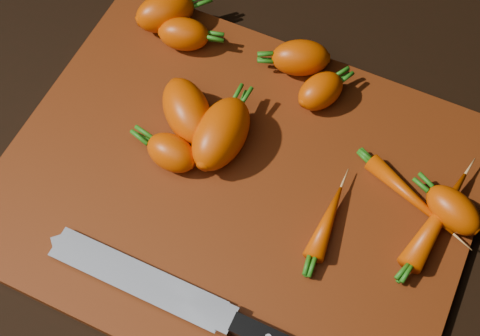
% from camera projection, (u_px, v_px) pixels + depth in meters
% --- Properties ---
extents(ground, '(2.00, 2.00, 0.01)m').
position_uv_depth(ground, '(236.00, 190.00, 0.74)').
color(ground, black).
extents(cutting_board, '(0.50, 0.40, 0.01)m').
position_uv_depth(cutting_board, '(236.00, 186.00, 0.73)').
color(cutting_board, '#6C290B').
rests_on(cutting_board, ground).
extents(carrot_0, '(0.08, 0.09, 0.05)m').
position_uv_depth(carrot_0, '(165.00, 12.00, 0.81)').
color(carrot_0, '#DA4700').
rests_on(carrot_0, cutting_board).
extents(carrot_1, '(0.06, 0.05, 0.04)m').
position_uv_depth(carrot_1, '(171.00, 153.00, 0.72)').
color(carrot_1, '#DA4700').
rests_on(carrot_1, cutting_board).
extents(carrot_2, '(0.10, 0.10, 0.05)m').
position_uv_depth(carrot_2, '(187.00, 111.00, 0.74)').
color(carrot_2, '#DA4700').
rests_on(carrot_2, cutting_board).
extents(carrot_3, '(0.05, 0.09, 0.05)m').
position_uv_depth(carrot_3, '(221.00, 134.00, 0.72)').
color(carrot_3, '#DA4700').
rests_on(carrot_3, cutting_board).
extents(carrot_4, '(0.08, 0.07, 0.04)m').
position_uv_depth(carrot_4, '(301.00, 58.00, 0.78)').
color(carrot_4, '#DA4700').
rests_on(carrot_4, cutting_board).
extents(carrot_5, '(0.07, 0.06, 0.04)m').
position_uv_depth(carrot_5, '(184.00, 34.00, 0.79)').
color(carrot_5, '#DA4700').
rests_on(carrot_5, cutting_board).
extents(carrot_6, '(0.07, 0.06, 0.04)m').
position_uv_depth(carrot_6, '(453.00, 210.00, 0.69)').
color(carrot_6, '#DA4700').
rests_on(carrot_6, cutting_board).
extents(carrot_7, '(0.05, 0.13, 0.03)m').
position_uv_depth(carrot_7, '(438.00, 219.00, 0.69)').
color(carrot_7, '#DA4700').
rests_on(carrot_7, cutting_board).
extents(carrot_8, '(0.11, 0.06, 0.02)m').
position_uv_depth(carrot_8, '(411.00, 196.00, 0.70)').
color(carrot_8, '#DA4700').
rests_on(carrot_8, cutting_board).
extents(carrot_9, '(0.02, 0.09, 0.02)m').
position_uv_depth(carrot_9, '(327.00, 222.00, 0.69)').
color(carrot_9, '#DA4700').
rests_on(carrot_9, cutting_board).
extents(carrot_10, '(0.06, 0.07, 0.04)m').
position_uv_depth(carrot_10, '(321.00, 91.00, 0.76)').
color(carrot_10, '#DA4700').
rests_on(carrot_10, cutting_board).
extents(knife, '(0.31, 0.03, 0.02)m').
position_uv_depth(knife, '(154.00, 286.00, 0.66)').
color(knife, gray).
rests_on(knife, cutting_board).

